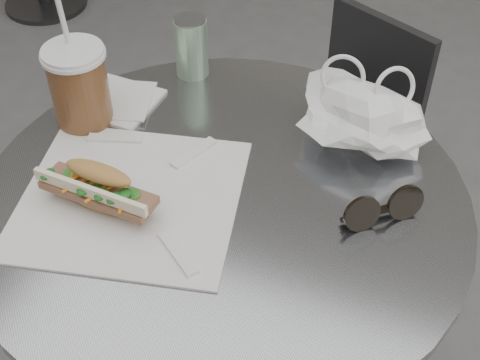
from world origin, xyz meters
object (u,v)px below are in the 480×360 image
at_px(iced_coffee, 79,85).
at_px(sunglasses, 382,209).
at_px(banh_mi, 99,188).
at_px(drink_can, 191,47).
at_px(cafe_table, 226,302).
at_px(chair_far, 332,168).

distance_m(iced_coffee, sunglasses, 0.53).
distance_m(banh_mi, drink_can, 0.37).
height_order(iced_coffee, sunglasses, iced_coffee).
bearing_deg(sunglasses, banh_mi, 157.11).
relative_size(cafe_table, chair_far, 1.11).
height_order(cafe_table, iced_coffee, iced_coffee).
height_order(chair_far, sunglasses, sunglasses).
distance_m(cafe_table, banh_mi, 0.36).
bearing_deg(drink_can, iced_coffee, -118.28).
xyz_separation_m(cafe_table, banh_mi, (-0.16, -0.09, 0.31)).
relative_size(banh_mi, sunglasses, 2.03).
distance_m(sunglasses, drink_can, 0.48).
bearing_deg(cafe_table, iced_coffee, 165.50).
relative_size(cafe_table, sunglasses, 6.90).
relative_size(banh_mi, drink_can, 1.94).
relative_size(chair_far, sunglasses, 6.23).
bearing_deg(drink_can, banh_mi, -85.46).
bearing_deg(cafe_table, sunglasses, 10.61).
bearing_deg(cafe_table, chair_far, 86.93).
bearing_deg(drink_can, cafe_table, -56.10).
height_order(cafe_table, banh_mi, banh_mi).
bearing_deg(iced_coffee, banh_mi, -50.82).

